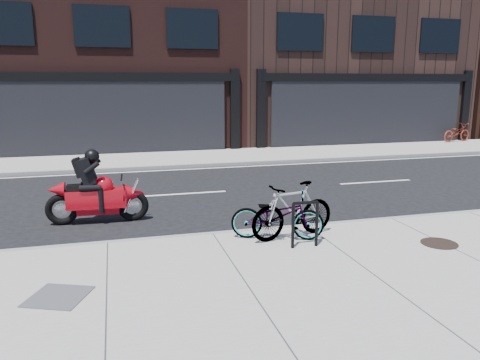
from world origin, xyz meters
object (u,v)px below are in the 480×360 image
object	(u,v)px
bike_rack	(305,220)
bicycle_far	(457,133)
bicycle_rear	(293,210)
motorcycle	(101,193)
bicycle_front	(277,215)
utility_grate	(58,296)
manhole_cover	(439,243)

from	to	relation	value
bike_rack	bicycle_far	xyz separation A→B (m)	(13.22, 12.10, -0.05)
bicycle_rear	motorcycle	bearing A→B (deg)	-136.89
bicycle_front	bicycle_far	bearing A→B (deg)	-29.00
motorcycle	bike_rack	bearing A→B (deg)	-37.55
motorcycle	bicycle_far	xyz separation A→B (m)	(16.78, 9.12, -0.09)
motorcycle	utility_grate	world-z (taller)	motorcycle
bike_rack	motorcycle	bearing A→B (deg)	140.05
bicycle_front	bicycle_far	xyz separation A→B (m)	(13.55, 11.55, -0.01)
bike_rack	motorcycle	xyz separation A→B (m)	(-3.56, 2.98, 0.04)
bicycle_front	motorcycle	world-z (taller)	motorcycle
bicycle_rear	utility_grate	bearing A→B (deg)	-81.89
bike_rack	bicycle_far	world-z (taller)	bicycle_far
utility_grate	bicycle_rear	bearing A→B (deg)	20.61
bicycle_front	manhole_cover	size ratio (longest dim) A/B	2.65
motorcycle	bicycle_far	size ratio (longest dim) A/B	1.28
bicycle_far	utility_grate	size ratio (longest dim) A/B	2.30
manhole_cover	bicycle_rear	bearing A→B (deg)	157.03
bicycle_far	manhole_cover	world-z (taller)	bicycle_far
utility_grate	bike_rack	bearing A→B (deg)	13.44
bicycle_far	utility_grate	xyz separation A→B (m)	(-17.31, -13.08, -0.44)
bicycle_far	manhole_cover	distance (m)	16.57
bicycle_front	motorcycle	bearing A→B (deg)	73.64
motorcycle	manhole_cover	distance (m)	6.98
bicycle_front	utility_grate	world-z (taller)	bicycle_front
bicycle_rear	bicycle_far	xyz separation A→B (m)	(13.24, 11.55, -0.09)
bike_rack	bicycle_front	world-z (taller)	bicycle_front
bike_rack	bicycle_rear	world-z (taller)	bicycle_rear
bicycle_front	manhole_cover	world-z (taller)	bicycle_front
motorcycle	manhole_cover	world-z (taller)	motorcycle
bicycle_front	utility_grate	bearing A→B (deg)	132.72
bicycle_rear	bicycle_far	bearing A→B (deg)	118.61
bicycle_rear	bicycle_front	bearing A→B (deg)	-102.50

